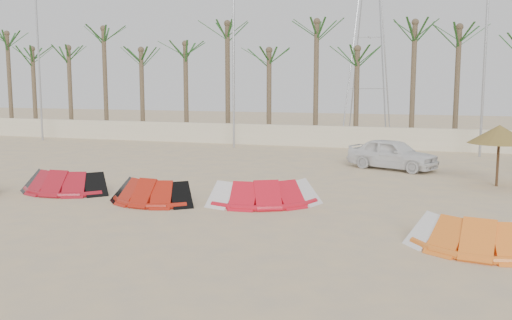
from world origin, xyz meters
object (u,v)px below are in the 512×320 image
(parasol_left, at_px, (499,134))
(kite_red_right, at_px, (267,191))
(kite_red_mid, at_px, (155,190))
(car, at_px, (392,154))
(kite_red_left, at_px, (68,180))
(kite_orange, at_px, (480,232))

(parasol_left, bearing_deg, kite_red_right, -142.46)
(kite_red_mid, relative_size, car, 0.74)
(kite_red_left, relative_size, kite_orange, 0.97)
(kite_red_mid, bearing_deg, car, 55.35)
(kite_red_left, height_order, kite_orange, same)
(kite_red_left, distance_m, kite_red_right, 7.45)
(car, bearing_deg, kite_orange, -143.52)
(kite_orange, bearing_deg, kite_red_mid, 166.43)
(kite_red_right, relative_size, car, 0.97)
(kite_orange, bearing_deg, kite_red_left, 167.46)
(kite_red_left, bearing_deg, parasol_left, 22.16)
(kite_red_mid, height_order, kite_orange, same)
(kite_red_right, distance_m, parasol_left, 9.50)
(kite_red_right, bearing_deg, kite_red_left, -177.31)
(kite_red_mid, height_order, parasol_left, parasol_left)
(kite_orange, height_order, car, car)
(kite_red_right, xyz_separation_m, kite_orange, (6.31, -3.41, -0.00))
(kite_red_mid, relative_size, kite_red_right, 0.77)
(kite_red_left, distance_m, kite_red_mid, 3.92)
(kite_red_mid, height_order, kite_red_right, same)
(parasol_left, bearing_deg, kite_orange, -97.00)
(kite_red_right, height_order, kite_orange, same)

